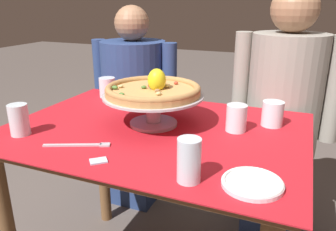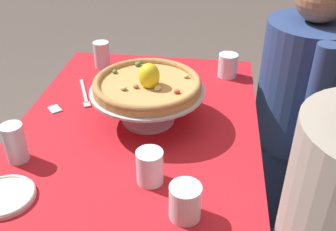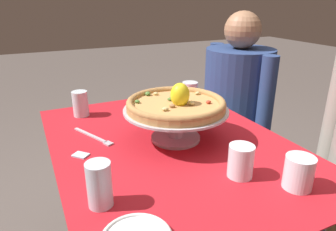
{
  "view_description": "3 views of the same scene",
  "coord_description": "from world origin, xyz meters",
  "px_view_note": "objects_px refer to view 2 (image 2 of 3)",
  "views": [
    {
      "loc": [
        0.49,
        -1.05,
        1.2
      ],
      "look_at": [
        0.03,
        0.05,
        0.79
      ],
      "focal_mm": 35.54,
      "sensor_mm": 36.0,
      "label": 1
    },
    {
      "loc": [
        1.08,
        0.24,
        1.48
      ],
      "look_at": [
        0.02,
        0.1,
        0.8
      ],
      "focal_mm": 41.66,
      "sensor_mm": 36.0,
      "label": 2
    },
    {
      "loc": [
        0.9,
        -0.43,
        1.24
      ],
      "look_at": [
        -0.02,
        0.0,
        0.84
      ],
      "focal_mm": 32.78,
      "sensor_mm": 36.0,
      "label": 3
    }
  ],
  "objects_px": {
    "pizza": "(147,84)",
    "side_plate": "(4,196)",
    "water_glass_front_right": "(16,145)",
    "water_glass_back_right": "(185,204)",
    "pizza_stand": "(148,99)",
    "water_glass_side_right": "(150,168)",
    "sugar_packet": "(55,109)",
    "water_glass_back_left": "(228,67)",
    "water_glass_front_left": "(102,56)",
    "diner_left": "(298,112)",
    "dinner_fork": "(85,94)"
  },
  "relations": [
    {
      "from": "pizza_stand",
      "to": "dinner_fork",
      "type": "relative_size",
      "value": 1.82
    },
    {
      "from": "pizza_stand",
      "to": "water_glass_back_right",
      "type": "distance_m",
      "value": 0.45
    },
    {
      "from": "pizza",
      "to": "side_plate",
      "type": "height_order",
      "value": "pizza"
    },
    {
      "from": "pizza_stand",
      "to": "side_plate",
      "type": "xyz_separation_m",
      "value": [
        0.42,
        -0.31,
        -0.07
      ]
    },
    {
      "from": "water_glass_back_right",
      "to": "diner_left",
      "type": "bearing_deg",
      "value": 152.72
    },
    {
      "from": "dinner_fork",
      "to": "sugar_packet",
      "type": "bearing_deg",
      "value": -31.7
    },
    {
      "from": "pizza",
      "to": "diner_left",
      "type": "distance_m",
      "value": 0.77
    },
    {
      "from": "water_glass_front_left",
      "to": "water_glass_back_right",
      "type": "xyz_separation_m",
      "value": [
        0.81,
        0.43,
        -0.01
      ]
    },
    {
      "from": "pizza",
      "to": "pizza_stand",
      "type": "bearing_deg",
      "value": -129.23
    },
    {
      "from": "water_glass_back_left",
      "to": "diner_left",
      "type": "xyz_separation_m",
      "value": [
        -0.03,
        0.32,
        -0.21
      ]
    },
    {
      "from": "water_glass_front_left",
      "to": "sugar_packet",
      "type": "bearing_deg",
      "value": -11.09
    },
    {
      "from": "water_glass_back_left",
      "to": "water_glass_back_right",
      "type": "height_order",
      "value": "water_glass_back_left"
    },
    {
      "from": "pizza_stand",
      "to": "pizza",
      "type": "xyz_separation_m",
      "value": [
        0.0,
        0.0,
        0.06
      ]
    },
    {
      "from": "water_glass_front_right",
      "to": "sugar_packet",
      "type": "height_order",
      "value": "water_glass_front_right"
    },
    {
      "from": "water_glass_back_right",
      "to": "water_glass_front_left",
      "type": "bearing_deg",
      "value": -151.83
    },
    {
      "from": "pizza",
      "to": "water_glass_front_right",
      "type": "height_order",
      "value": "pizza"
    },
    {
      "from": "water_glass_back_left",
      "to": "water_glass_front_left",
      "type": "bearing_deg",
      "value": -92.29
    },
    {
      "from": "water_glass_side_right",
      "to": "diner_left",
      "type": "xyz_separation_m",
      "value": [
        -0.7,
        0.53,
        -0.21
      ]
    },
    {
      "from": "water_glass_front_right",
      "to": "dinner_fork",
      "type": "bearing_deg",
      "value": 169.57
    },
    {
      "from": "water_glass_front_left",
      "to": "water_glass_side_right",
      "type": "bearing_deg",
      "value": 25.21
    },
    {
      "from": "water_glass_front_right",
      "to": "water_glass_back_left",
      "type": "relative_size",
      "value": 1.26
    },
    {
      "from": "water_glass_front_right",
      "to": "side_plate",
      "type": "xyz_separation_m",
      "value": [
        0.16,
        0.04,
        -0.04
      ]
    },
    {
      "from": "water_glass_side_right",
      "to": "water_glass_back_left",
      "type": "height_order",
      "value": "water_glass_side_right"
    },
    {
      "from": "water_glass_side_right",
      "to": "side_plate",
      "type": "height_order",
      "value": "water_glass_side_right"
    },
    {
      "from": "sugar_packet",
      "to": "diner_left",
      "type": "distance_m",
      "value": 1.01
    },
    {
      "from": "water_glass_back_left",
      "to": "dinner_fork",
      "type": "bearing_deg",
      "value": -66.44
    },
    {
      "from": "water_glass_front_left",
      "to": "pizza_stand",
      "type": "bearing_deg",
      "value": 34.37
    },
    {
      "from": "water_glass_front_left",
      "to": "side_plate",
      "type": "distance_m",
      "value": 0.81
    },
    {
      "from": "pizza_stand",
      "to": "water_glass_back_left",
      "type": "xyz_separation_m",
      "value": [
        -0.37,
        0.27,
        -0.04
      ]
    },
    {
      "from": "pizza_stand",
      "to": "pizza",
      "type": "distance_m",
      "value": 0.06
    },
    {
      "from": "water_glass_back_left",
      "to": "side_plate",
      "type": "distance_m",
      "value": 0.98
    },
    {
      "from": "pizza",
      "to": "sugar_packet",
      "type": "height_order",
      "value": "pizza"
    },
    {
      "from": "water_glass_back_left",
      "to": "dinner_fork",
      "type": "distance_m",
      "value": 0.58
    },
    {
      "from": "water_glass_side_right",
      "to": "water_glass_front_left",
      "type": "bearing_deg",
      "value": -154.79
    },
    {
      "from": "water_glass_side_right",
      "to": "sugar_packet",
      "type": "xyz_separation_m",
      "value": [
        -0.32,
        -0.4,
        -0.04
      ]
    },
    {
      "from": "water_glass_front_right",
      "to": "water_glass_side_right",
      "type": "bearing_deg",
      "value": 84.08
    },
    {
      "from": "water_glass_side_right",
      "to": "water_glass_front_right",
      "type": "height_order",
      "value": "water_glass_front_right"
    },
    {
      "from": "water_glass_back_left",
      "to": "diner_left",
      "type": "height_order",
      "value": "diner_left"
    },
    {
      "from": "pizza_stand",
      "to": "water_glass_side_right",
      "type": "relative_size",
      "value": 3.85
    },
    {
      "from": "pizza_stand",
      "to": "dinner_fork",
      "type": "distance_m",
      "value": 0.31
    },
    {
      "from": "water_glass_front_left",
      "to": "diner_left",
      "type": "distance_m",
      "value": 0.88
    },
    {
      "from": "water_glass_front_left",
      "to": "sugar_packet",
      "type": "relative_size",
      "value": 2.21
    },
    {
      "from": "water_glass_side_right",
      "to": "water_glass_front_left",
      "type": "xyz_separation_m",
      "value": [
        -0.7,
        -0.33,
        0.0
      ]
    },
    {
      "from": "pizza_stand",
      "to": "sugar_packet",
      "type": "xyz_separation_m",
      "value": [
        -0.02,
        -0.34,
        -0.08
      ]
    },
    {
      "from": "pizza_stand",
      "to": "water_glass_side_right",
      "type": "distance_m",
      "value": 0.31
    },
    {
      "from": "water_glass_back_left",
      "to": "side_plate",
      "type": "bearing_deg",
      "value": -35.82
    },
    {
      "from": "pizza_stand",
      "to": "pizza",
      "type": "height_order",
      "value": "pizza"
    },
    {
      "from": "water_glass_front_right",
      "to": "water_glass_back_right",
      "type": "bearing_deg",
      "value": 72.89
    },
    {
      "from": "water_glass_front_right",
      "to": "sugar_packet",
      "type": "relative_size",
      "value": 2.39
    },
    {
      "from": "dinner_fork",
      "to": "water_glass_back_right",
      "type": "bearing_deg",
      "value": 38.03
    }
  ]
}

